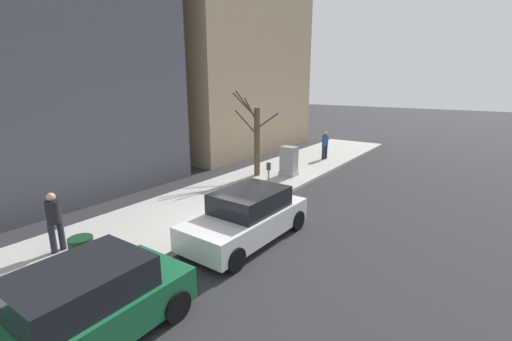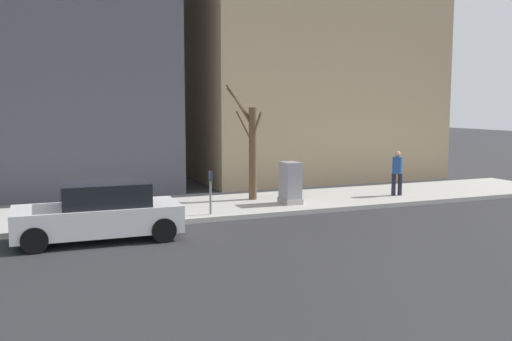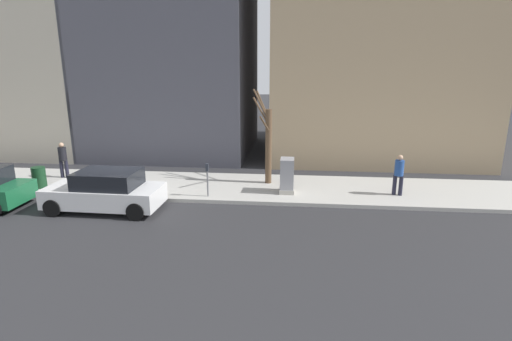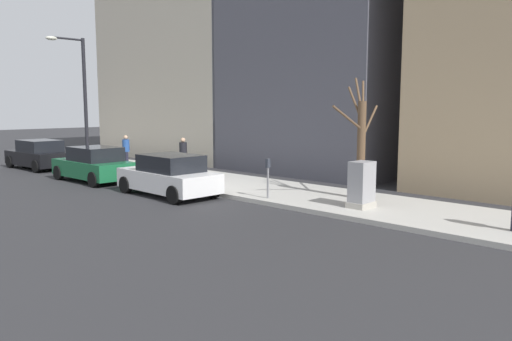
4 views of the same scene
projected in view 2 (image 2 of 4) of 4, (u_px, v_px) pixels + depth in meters
name	position (u px, v px, depth m)	size (l,w,h in m)	color
ground_plane	(107.00, 231.00, 16.02)	(120.00, 120.00, 0.00)	#2B2B2D
sidewalk	(98.00, 215.00, 17.85)	(4.00, 36.00, 0.15)	#B2AFA8
parked_car_white	(100.00, 212.00, 14.82)	(2.00, 4.24, 1.52)	white
parking_meter	(210.00, 188.00, 17.52)	(0.14, 0.10, 1.35)	slate
utility_box	(290.00, 183.00, 19.50)	(0.83, 0.61, 1.43)	#A8A399
bare_tree	(251.00, 147.00, 20.25)	(2.56, 0.90, 4.11)	brown
pedestrian_near_meter	(397.00, 170.00, 21.24)	(0.36, 0.39, 1.66)	#1E1E2D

